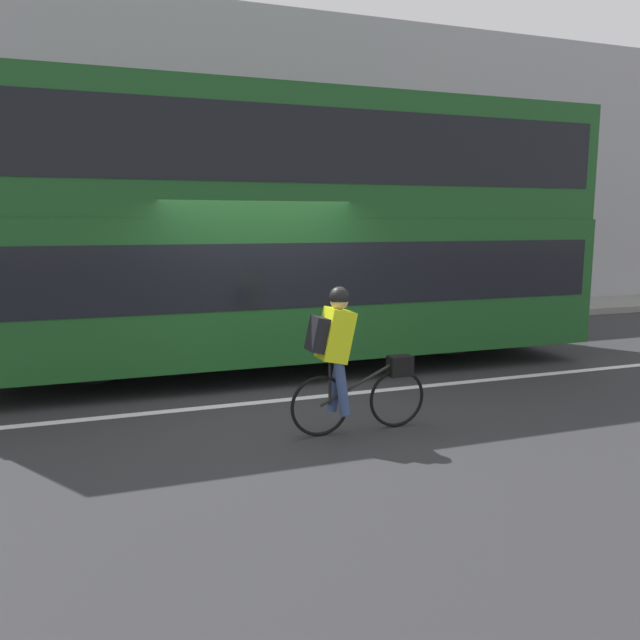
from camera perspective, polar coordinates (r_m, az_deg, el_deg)
ground_plane at (r=7.74m, az=-4.06°, el=-7.82°), size 80.00×80.00×0.00m
road_center_line at (r=7.93m, az=-4.45°, el=-7.39°), size 50.00×0.14×0.01m
sidewalk_curb at (r=13.15m, az=-10.68°, el=-0.62°), size 60.00×1.98×0.15m
building_facade at (r=14.15m, az=-11.83°, el=13.64°), size 60.00×0.30×6.86m
bus at (r=9.50m, az=-2.95°, el=8.88°), size 9.23×2.58×4.00m
cyclist_on_bike at (r=6.55m, az=2.32°, el=-3.20°), size 1.54×0.32×1.58m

